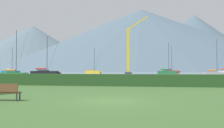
{
  "coord_description": "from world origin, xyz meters",
  "views": [
    {
      "loc": [
        1.89,
        -12.32,
        1.75
      ],
      "look_at": [
        -9.94,
        68.41,
        3.56
      ],
      "focal_mm": 36.39,
      "sensor_mm": 36.0,
      "label": 1
    }
  ],
  "objects_px": {
    "sailboat_slip_1": "(14,74)",
    "sailboat_slip_6": "(93,72)",
    "sailboat_slip_9": "(167,72)",
    "park_bench_near_path": "(5,91)",
    "sailboat_slip_10": "(45,73)",
    "sailboat_slip_7": "(215,74)",
    "sailboat_slip_11": "(11,72)",
    "dock_crane": "(129,55)",
    "sailboat_slip_8": "(171,71)"
  },
  "relations": [
    {
      "from": "sailboat_slip_1",
      "to": "sailboat_slip_6",
      "type": "distance_m",
      "value": 45.37
    },
    {
      "from": "sailboat_slip_9",
      "to": "park_bench_near_path",
      "type": "height_order",
      "value": "sailboat_slip_9"
    },
    {
      "from": "sailboat_slip_9",
      "to": "sailboat_slip_10",
      "type": "bearing_deg",
      "value": -148.98
    },
    {
      "from": "sailboat_slip_7",
      "to": "park_bench_near_path",
      "type": "height_order",
      "value": "sailboat_slip_7"
    },
    {
      "from": "sailboat_slip_6",
      "to": "sailboat_slip_11",
      "type": "bearing_deg",
      "value": -151.75
    },
    {
      "from": "sailboat_slip_1",
      "to": "sailboat_slip_9",
      "type": "xyz_separation_m",
      "value": [
        37.89,
        36.7,
        0.07
      ]
    },
    {
      "from": "sailboat_slip_1",
      "to": "dock_crane",
      "type": "distance_m",
      "value": 32.24
    },
    {
      "from": "sailboat_slip_6",
      "to": "sailboat_slip_8",
      "type": "height_order",
      "value": "sailboat_slip_8"
    },
    {
      "from": "sailboat_slip_10",
      "to": "dock_crane",
      "type": "height_order",
      "value": "dock_crane"
    },
    {
      "from": "sailboat_slip_1",
      "to": "sailboat_slip_11",
      "type": "bearing_deg",
      "value": 123.61
    },
    {
      "from": "sailboat_slip_9",
      "to": "sailboat_slip_1",
      "type": "bearing_deg",
      "value": -137.42
    },
    {
      "from": "sailboat_slip_1",
      "to": "sailboat_slip_8",
      "type": "height_order",
      "value": "sailboat_slip_8"
    },
    {
      "from": "sailboat_slip_7",
      "to": "sailboat_slip_11",
      "type": "height_order",
      "value": "sailboat_slip_11"
    },
    {
      "from": "sailboat_slip_8",
      "to": "sailboat_slip_7",
      "type": "bearing_deg",
      "value": -85.28
    },
    {
      "from": "sailboat_slip_10",
      "to": "sailboat_slip_6",
      "type": "bearing_deg",
      "value": 70.19
    },
    {
      "from": "sailboat_slip_8",
      "to": "sailboat_slip_11",
      "type": "xyz_separation_m",
      "value": [
        -62.24,
        -20.27,
        -0.04
      ]
    },
    {
      "from": "sailboat_slip_9",
      "to": "dock_crane",
      "type": "relative_size",
      "value": 0.65
    },
    {
      "from": "sailboat_slip_1",
      "to": "sailboat_slip_8",
      "type": "bearing_deg",
      "value": 52.44
    },
    {
      "from": "sailboat_slip_7",
      "to": "sailboat_slip_6",
      "type": "bearing_deg",
      "value": 134.15
    },
    {
      "from": "sailboat_slip_8",
      "to": "sailboat_slip_11",
      "type": "bearing_deg",
      "value": -167.14
    },
    {
      "from": "sailboat_slip_11",
      "to": "sailboat_slip_7",
      "type": "bearing_deg",
      "value": -16.44
    },
    {
      "from": "sailboat_slip_7",
      "to": "sailboat_slip_9",
      "type": "bearing_deg",
      "value": 105.37
    },
    {
      "from": "sailboat_slip_7",
      "to": "dock_crane",
      "type": "xyz_separation_m",
      "value": [
        -22.68,
        6.58,
        5.54
      ]
    },
    {
      "from": "sailboat_slip_1",
      "to": "dock_crane",
      "type": "bearing_deg",
      "value": 38.16
    },
    {
      "from": "sailboat_slip_7",
      "to": "park_bench_near_path",
      "type": "distance_m",
      "value": 56.05
    },
    {
      "from": "sailboat_slip_1",
      "to": "sailboat_slip_10",
      "type": "relative_size",
      "value": 0.97
    },
    {
      "from": "sailboat_slip_11",
      "to": "park_bench_near_path",
      "type": "height_order",
      "value": "sailboat_slip_11"
    },
    {
      "from": "sailboat_slip_8",
      "to": "sailboat_slip_9",
      "type": "relative_size",
      "value": 1.05
    },
    {
      "from": "sailboat_slip_8",
      "to": "park_bench_near_path",
      "type": "xyz_separation_m",
      "value": [
        -18.57,
        -89.67,
        -0.17
      ]
    },
    {
      "from": "sailboat_slip_10",
      "to": "sailboat_slip_11",
      "type": "relative_size",
      "value": 1.1
    },
    {
      "from": "sailboat_slip_6",
      "to": "park_bench_near_path",
      "type": "height_order",
      "value": "sailboat_slip_6"
    },
    {
      "from": "sailboat_slip_11",
      "to": "sailboat_slip_6",
      "type": "bearing_deg",
      "value": 21.48
    },
    {
      "from": "park_bench_near_path",
      "to": "dock_crane",
      "type": "distance_m",
      "value": 56.83
    },
    {
      "from": "sailboat_slip_6",
      "to": "sailboat_slip_10",
      "type": "distance_m",
      "value": 32.0
    },
    {
      "from": "sailboat_slip_9",
      "to": "sailboat_slip_10",
      "type": "height_order",
      "value": "sailboat_slip_9"
    },
    {
      "from": "sailboat_slip_9",
      "to": "park_bench_near_path",
      "type": "distance_m",
      "value": 75.27
    },
    {
      "from": "sailboat_slip_7",
      "to": "sailboat_slip_8",
      "type": "height_order",
      "value": "sailboat_slip_8"
    },
    {
      "from": "sailboat_slip_7",
      "to": "park_bench_near_path",
      "type": "xyz_separation_m",
      "value": [
        -25.51,
        -49.9,
        -0.03
      ]
    },
    {
      "from": "sailboat_slip_7",
      "to": "sailboat_slip_11",
      "type": "bearing_deg",
      "value": 157.15
    },
    {
      "from": "dock_crane",
      "to": "sailboat_slip_11",
      "type": "bearing_deg",
      "value": 164.47
    },
    {
      "from": "sailboat_slip_6",
      "to": "sailboat_slip_11",
      "type": "xyz_separation_m",
      "value": [
        -29.75,
        -12.13,
        0.01
      ]
    },
    {
      "from": "sailboat_slip_8",
      "to": "sailboat_slip_10",
      "type": "distance_m",
      "value": 55.74
    },
    {
      "from": "sailboat_slip_8",
      "to": "park_bench_near_path",
      "type": "bearing_deg",
      "value": -106.88
    },
    {
      "from": "sailboat_slip_8",
      "to": "dock_crane",
      "type": "height_order",
      "value": "dock_crane"
    },
    {
      "from": "sailboat_slip_10",
      "to": "sailboat_slip_1",
      "type": "bearing_deg",
      "value": -102.85
    },
    {
      "from": "sailboat_slip_6",
      "to": "sailboat_slip_8",
      "type": "xyz_separation_m",
      "value": [
        32.49,
        8.14,
        0.05
      ]
    },
    {
      "from": "sailboat_slip_9",
      "to": "sailboat_slip_11",
      "type": "xyz_separation_m",
      "value": [
        -59.37,
        -4.21,
        -0.02
      ]
    },
    {
      "from": "sailboat_slip_1",
      "to": "sailboat_slip_8",
      "type": "xyz_separation_m",
      "value": [
        40.77,
        52.75,
        0.1
      ]
    },
    {
      "from": "sailboat_slip_1",
      "to": "dock_crane",
      "type": "relative_size",
      "value": 0.61
    },
    {
      "from": "sailboat_slip_1",
      "to": "sailboat_slip_10",
      "type": "xyz_separation_m",
      "value": [
        1.31,
        13.38,
        0.13
      ]
    }
  ]
}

